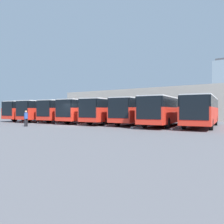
# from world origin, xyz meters

# --- Properties ---
(ground_plane) EXTENTS (600.00, 600.00, 0.00)m
(ground_plane) POSITION_xyz_m (0.00, 0.00, 0.00)
(ground_plane) COLOR #5B5B60
(bus_0) EXTENTS (3.62, 11.52, 3.12)m
(bus_0) POSITION_xyz_m (-12.92, -5.87, 1.75)
(bus_0) COLOR red
(bus_0) RESTS_ON ground_plane
(curb_divider_0) EXTENTS (0.84, 6.36, 0.15)m
(curb_divider_0) POSITION_xyz_m (-11.07, -4.19, 0.07)
(curb_divider_0) COLOR #B2B2AD
(curb_divider_0) RESTS_ON ground_plane
(bus_1) EXTENTS (3.62, 11.52, 3.12)m
(bus_1) POSITION_xyz_m (-9.23, -5.26, 1.75)
(bus_1) COLOR red
(bus_1) RESTS_ON ground_plane
(curb_divider_1) EXTENTS (0.84, 6.36, 0.15)m
(curb_divider_1) POSITION_xyz_m (-7.38, -3.59, 0.07)
(curb_divider_1) COLOR #B2B2AD
(curb_divider_1) RESTS_ON ground_plane
(bus_2) EXTENTS (3.62, 11.52, 3.12)m
(bus_2) POSITION_xyz_m (-5.54, -6.11, 1.75)
(bus_2) COLOR red
(bus_2) RESTS_ON ground_plane
(curb_divider_2) EXTENTS (0.84, 6.36, 0.15)m
(curb_divider_2) POSITION_xyz_m (-3.69, -4.43, 0.07)
(curb_divider_2) COLOR #B2B2AD
(curb_divider_2) RESTS_ON ground_plane
(bus_3) EXTENTS (3.62, 11.52, 3.12)m
(bus_3) POSITION_xyz_m (-1.85, -5.69, 1.75)
(bus_3) COLOR red
(bus_3) RESTS_ON ground_plane
(curb_divider_3) EXTENTS (0.84, 6.36, 0.15)m
(curb_divider_3) POSITION_xyz_m (0.00, -4.01, 0.07)
(curb_divider_3) COLOR #B2B2AD
(curb_divider_3) RESTS_ON ground_plane
(bus_4) EXTENTS (3.62, 11.52, 3.12)m
(bus_4) POSITION_xyz_m (1.84, -5.65, 1.75)
(bus_4) COLOR red
(bus_4) RESTS_ON ground_plane
(curb_divider_4) EXTENTS (0.84, 6.36, 0.15)m
(curb_divider_4) POSITION_xyz_m (3.69, -3.98, 0.07)
(curb_divider_4) COLOR #B2B2AD
(curb_divider_4) RESTS_ON ground_plane
(bus_5) EXTENTS (3.62, 11.52, 3.12)m
(bus_5) POSITION_xyz_m (5.53, -5.72, 1.75)
(bus_5) COLOR red
(bus_5) RESTS_ON ground_plane
(curb_divider_5) EXTENTS (0.84, 6.36, 0.15)m
(curb_divider_5) POSITION_xyz_m (7.38, -4.04, 0.07)
(curb_divider_5) COLOR #B2B2AD
(curb_divider_5) RESTS_ON ground_plane
(bus_6) EXTENTS (3.62, 11.52, 3.12)m
(bus_6) POSITION_xyz_m (9.22, -5.17, 1.75)
(bus_6) COLOR red
(bus_6) RESTS_ON ground_plane
(curb_divider_6) EXTENTS (0.84, 6.36, 0.15)m
(curb_divider_6) POSITION_xyz_m (11.07, -3.49, 0.07)
(curb_divider_6) COLOR #B2B2AD
(curb_divider_6) RESTS_ON ground_plane
(bus_7) EXTENTS (3.62, 11.52, 3.12)m
(bus_7) POSITION_xyz_m (12.91, -5.23, 1.75)
(bus_7) COLOR red
(bus_7) RESTS_ON ground_plane
(pedestrian) EXTENTS (0.38, 0.40, 1.71)m
(pedestrian) POSITION_xyz_m (2.94, 3.74, 0.92)
(pedestrian) COLOR black
(pedestrian) RESTS_ON ground_plane
(station_building) EXTENTS (39.01, 12.04, 5.87)m
(station_building) POSITION_xyz_m (0.00, -23.23, 2.97)
(station_building) COLOR #A8A399
(station_building) RESTS_ON ground_plane
(office_tower) EXTENTS (16.38, 16.38, 54.52)m
(office_tower) POSITION_xyz_m (13.59, -232.40, 26.66)
(office_tower) COLOR #93A8B7
(office_tower) RESTS_ON ground_plane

